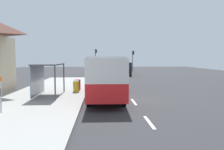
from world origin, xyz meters
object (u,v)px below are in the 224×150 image
white_van (124,68)px  traffic_light_near_side (133,57)px  recycling_bin_red (78,85)px  recycling_bin_blue (77,86)px  bus (105,74)px  sedan_far (120,68)px  bus_shelter (45,71)px  sedan_near (117,67)px  traffic_light_far_side (96,56)px  recycling_bin_yellow (76,87)px

white_van → traffic_light_near_side: traffic_light_near_side is taller
white_van → recycling_bin_red: 19.86m
recycling_bin_blue → traffic_light_near_side: 32.99m
bus → sedan_far: bus is taller
white_van → recycling_bin_red: (-6.40, -18.78, -0.69)m
sedan_far → bus_shelter: bus_shelter is taller
white_van → traffic_light_near_side: size_ratio=1.10×
bus → sedan_near: size_ratio=2.49×
bus → recycling_bin_blue: size_ratio=11.61×
recycling_bin_red → traffic_light_far_side: traffic_light_far_side is taller
traffic_light_far_side → recycling_bin_yellow: bearing=-91.9°
sedan_near → traffic_light_far_side: (-5.40, -5.45, 2.60)m
sedan_near → bus_shelter: (-8.71, -40.16, 1.31)m
bus_shelter → sedan_far: bearing=74.6°
white_van → traffic_light_near_side: bearing=74.6°
recycling_bin_blue → traffic_light_near_side: traffic_light_near_side is taller
recycling_bin_yellow → traffic_light_far_side: 33.07m
bus → sedan_far: 31.29m
bus → sedan_near: bus is taller
recycling_bin_yellow → recycling_bin_blue: 0.70m
sedan_near → traffic_light_near_side: traffic_light_near_side is taller
traffic_light_near_side → bus_shelter: size_ratio=1.19×
sedan_near → traffic_light_far_side: size_ratio=0.87×
sedan_far → recycling_bin_red: sedan_far is taller
traffic_light_far_side → recycling_bin_red: bearing=-92.0°
sedan_near → recycling_bin_blue: bearing=-99.8°
recycling_bin_red → bus_shelter: size_ratio=0.24×
traffic_light_near_side → recycling_bin_blue: bearing=-107.2°
sedan_near → recycling_bin_yellow: 38.93m
bus → white_van: bearing=79.6°
sedan_near → bus_shelter: bearing=-102.2°
bus → white_van: bus is taller
white_van → traffic_light_far_side: size_ratio=1.02×
traffic_light_far_side → sedan_near: bearing=45.2°
recycling_bin_yellow → traffic_light_far_side: size_ratio=0.19×
bus → sedan_near: (4.01, 39.59, -1.05)m
traffic_light_far_side → bus_shelter: size_ratio=1.28×
recycling_bin_yellow → bus_shelter: size_ratio=0.24×
sedan_far → recycling_bin_blue: size_ratio=4.71×
recycling_bin_red → traffic_light_far_side: bearing=88.0°
bus → recycling_bin_red: bus is taller
bus → sedan_far: bearing=82.6°
recycling_bin_blue → sedan_near: bearing=80.2°
sedan_far → traffic_light_near_side: size_ratio=0.94×
recycling_bin_red → recycling_bin_yellow: bearing=-90.0°
recycling_bin_yellow → recycling_bin_red: same height
recycling_bin_yellow → recycling_bin_blue: same height
recycling_bin_blue → bus: bearing=-37.4°
recycling_bin_yellow → bus_shelter: 3.18m
sedan_far → recycling_bin_blue: 29.82m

